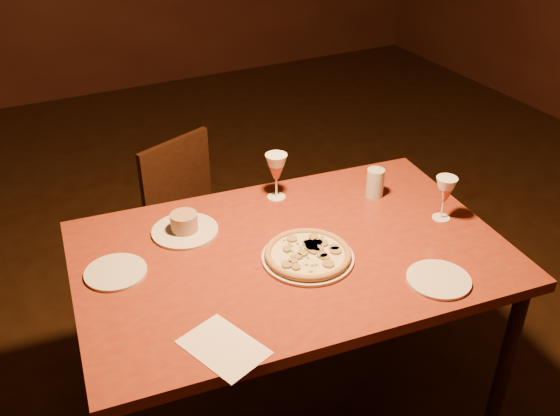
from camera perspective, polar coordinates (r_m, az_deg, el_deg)
name	(u,v)px	position (r m, az deg, el deg)	size (l,w,h in m)	color
floor	(302,350)	(2.78, 2.05, -12.86)	(7.00, 7.00, 0.00)	black
dining_table	(291,266)	(2.10, 1.04, -5.32)	(1.48, 1.04, 0.75)	brown
chair_far	(196,217)	(2.84, -7.69, -0.80)	(0.49, 0.49, 0.79)	black
pizza_plate	(308,255)	(2.01, 2.56, -4.28)	(0.30, 0.30, 0.03)	silver
ramekin_saucer	(185,226)	(2.16, -8.72, -1.68)	(0.23, 0.23, 0.07)	silver
wine_glass_far	(276,176)	(2.31, -0.34, 2.90)	(0.08, 0.08, 0.18)	#C35B51
wine_glass_right	(444,198)	(2.26, 14.77, 0.85)	(0.07, 0.07, 0.16)	#C35B51
water_tumbler	(375,183)	(2.36, 8.69, 2.29)	(0.07, 0.07, 0.11)	#B1BAC1
side_plate_left	(116,272)	(2.03, -14.80, -5.69)	(0.19, 0.19, 0.01)	silver
side_plate_near	(439,280)	(1.99, 14.31, -6.36)	(0.20, 0.20, 0.01)	silver
menu_card	(224,347)	(1.72, -5.17, -12.56)	(0.16, 0.23, 0.00)	white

